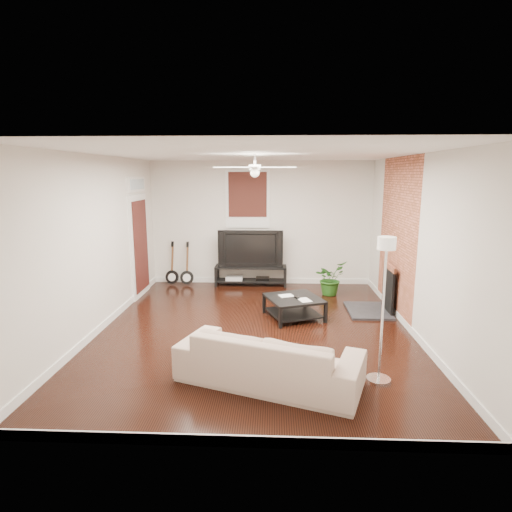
# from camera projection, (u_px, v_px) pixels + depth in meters

# --- Properties ---
(room) EXTENTS (5.01, 6.01, 2.81)m
(room) POSITION_uv_depth(u_px,v_px,m) (255.00, 245.00, 6.54)
(room) COLOR black
(room) RESTS_ON ground
(brick_accent) EXTENTS (0.02, 2.20, 2.80)m
(brick_accent) POSITION_uv_depth(u_px,v_px,m) (397.00, 237.00, 7.42)
(brick_accent) COLOR #984E31
(brick_accent) RESTS_ON floor
(fireplace) EXTENTS (0.80, 1.10, 0.92)m
(fireplace) POSITION_uv_depth(u_px,v_px,m) (378.00, 288.00, 7.61)
(fireplace) COLOR black
(fireplace) RESTS_ON floor
(window_back) EXTENTS (1.00, 0.06, 1.30)m
(window_back) POSITION_uv_depth(u_px,v_px,m) (248.00, 199.00, 9.36)
(window_back) COLOR black
(window_back) RESTS_ON wall_back
(door_left) EXTENTS (0.08, 1.00, 2.50)m
(door_left) POSITION_uv_depth(u_px,v_px,m) (139.00, 236.00, 8.54)
(door_left) COLOR white
(door_left) RESTS_ON wall_left
(tv_stand) EXTENTS (1.62, 0.43, 0.45)m
(tv_stand) POSITION_uv_depth(u_px,v_px,m) (251.00, 276.00, 9.50)
(tv_stand) COLOR black
(tv_stand) RESTS_ON floor
(tv) EXTENTS (1.45, 0.19, 0.83)m
(tv) POSITION_uv_depth(u_px,v_px,m) (251.00, 248.00, 9.40)
(tv) COLOR black
(tv) RESTS_ON tv_stand
(coffee_table) EXTENTS (1.13, 1.13, 0.37)m
(coffee_table) POSITION_uv_depth(u_px,v_px,m) (294.00, 308.00, 7.35)
(coffee_table) COLOR black
(coffee_table) RESTS_ON floor
(sofa) EXTENTS (2.37, 1.55, 0.64)m
(sofa) POSITION_uv_depth(u_px,v_px,m) (269.00, 358.00, 5.03)
(sofa) COLOR tan
(sofa) RESTS_ON floor
(floor_lamp) EXTENTS (0.38, 0.38, 1.80)m
(floor_lamp) POSITION_uv_depth(u_px,v_px,m) (383.00, 311.00, 4.95)
(floor_lamp) COLOR silver
(floor_lamp) RESTS_ON floor
(potted_plant) EXTENTS (0.84, 0.85, 0.71)m
(potted_plant) POSITION_uv_depth(u_px,v_px,m) (330.00, 278.00, 8.74)
(potted_plant) COLOR #225819
(potted_plant) RESTS_ON floor
(guitar_left) EXTENTS (0.33, 0.26, 0.99)m
(guitar_left) POSITION_uv_depth(u_px,v_px,m) (172.00, 264.00, 9.50)
(guitar_left) COLOR black
(guitar_left) RESTS_ON floor
(guitar_right) EXTENTS (0.31, 0.23, 0.99)m
(guitar_right) POSITION_uv_depth(u_px,v_px,m) (187.00, 264.00, 9.45)
(guitar_right) COLOR black
(guitar_right) RESTS_ON floor
(ceiling_fan) EXTENTS (1.24, 1.24, 0.32)m
(ceiling_fan) POSITION_uv_depth(u_px,v_px,m) (255.00, 167.00, 6.31)
(ceiling_fan) COLOR white
(ceiling_fan) RESTS_ON ceiling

